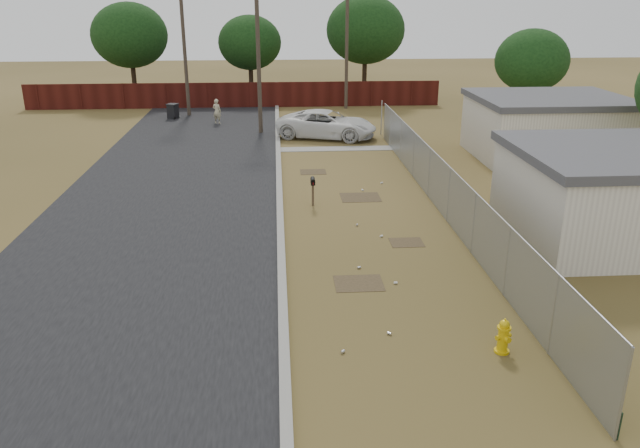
{
  "coord_description": "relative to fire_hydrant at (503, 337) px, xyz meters",
  "views": [
    {
      "loc": [
        -3.04,
        -21.09,
        7.82
      ],
      "look_at": [
        -1.78,
        -2.97,
        1.1
      ],
      "focal_mm": 35.0,
      "sensor_mm": 36.0,
      "label": 1
    }
  ],
  "objects": [
    {
      "name": "pickup_truck",
      "position": [
        -2.22,
        23.18,
        0.38
      ],
      "size": [
        6.2,
        4.25,
        1.57
      ],
      "primitive_type": "imported",
      "rotation": [
        0.0,
        0.0,
        1.25
      ],
      "color": "white",
      "rests_on": "ground"
    },
    {
      "name": "street",
      "position": [
        -8.81,
        16.92,
        -0.39
      ],
      "size": [
        15.1,
        60.0,
        0.12
      ],
      "color": "black",
      "rests_on": "ground"
    },
    {
      "name": "horizon_trees",
      "position": [
        -1.21,
        32.42,
        4.22
      ],
      "size": [
        33.32,
        31.94,
        7.78
      ],
      "color": "#322616",
      "rests_on": "ground"
    },
    {
      "name": "scattered_litter",
      "position": [
        -2.08,
        6.54,
        -0.37
      ],
      "size": [
        3.25,
        13.66,
        0.07
      ],
      "color": "silver",
      "rests_on": "ground"
    },
    {
      "name": "privacy_fence",
      "position": [
        -8.05,
        33.87,
        0.49
      ],
      "size": [
        30.0,
        0.12,
        1.8
      ],
      "primitive_type": "cube",
      "color": "#40120D",
      "rests_on": "ground"
    },
    {
      "name": "fire_hydrant",
      "position": [
        0.0,
        0.0,
        0.0
      ],
      "size": [
        0.45,
        0.45,
        0.87
      ],
      "color": "#DCB60B",
      "rests_on": "ground"
    },
    {
      "name": "mailbox",
      "position": [
        -3.75,
        10.98,
        0.49
      ],
      "size": [
        0.17,
        0.49,
        1.13
      ],
      "color": "brown",
      "rests_on": "ground"
    },
    {
      "name": "trash_bin",
      "position": [
        -11.96,
        29.78,
        0.1
      ],
      "size": [
        0.84,
        0.9,
        0.99
      ],
      "color": "black",
      "rests_on": "ground"
    },
    {
      "name": "ground",
      "position": [
        -2.05,
        8.87,
        -0.41
      ],
      "size": [
        120.0,
        120.0,
        0.0
      ],
      "primitive_type": "plane",
      "color": "brown",
      "rests_on": "ground"
    },
    {
      "name": "pedestrian",
      "position": [
        -8.87,
        27.86,
        0.38
      ],
      "size": [
        0.68,
        0.58,
        1.57
      ],
      "primitive_type": "imported",
      "rotation": [
        0.0,
        0.0,
        2.71
      ],
      "color": "#BEB38B",
      "rests_on": "ground"
    },
    {
      "name": "houses",
      "position": [
        7.65,
        12.0,
        1.15
      ],
      "size": [
        9.3,
        17.24,
        3.1
      ],
      "color": "white",
      "rests_on": "ground"
    },
    {
      "name": "utility_poles",
      "position": [
        -5.71,
        29.53,
        4.29
      ],
      "size": [
        12.6,
        8.24,
        9.0
      ],
      "color": "#43382D",
      "rests_on": "ground"
    },
    {
      "name": "chainlink_fence",
      "position": [
        1.07,
        9.89,
        0.39
      ],
      "size": [
        0.1,
        27.06,
        2.02
      ],
      "color": "gray",
      "rests_on": "ground"
    }
  ]
}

